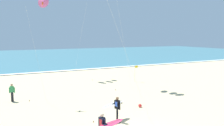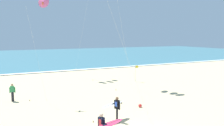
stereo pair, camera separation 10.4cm
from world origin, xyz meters
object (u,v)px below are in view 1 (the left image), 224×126
surfer_lead (104,126)px  kite_delta_rose_far (43,3)px  lifeguard_flag (135,72)px  beach_ball (140,105)px  surfer_trailing (116,106)px  bystander_green_top (12,92)px

surfer_lead → kite_delta_rose_far: bearing=97.7°
lifeguard_flag → beach_ball: lifeguard_flag is taller
surfer_trailing → bystander_green_top: (-6.05, 8.13, -0.23)m
lifeguard_flag → beach_ball: (-5.16, -9.04, -1.13)m
beach_ball → kite_delta_rose_far: bearing=143.6°
kite_delta_rose_far → lifeguard_flag: bearing=19.8°
surfer_lead → surfer_trailing: 3.55m
surfer_lead → lifeguard_flag: bearing=52.7°
kite_delta_rose_far → surfer_trailing: bearing=-62.7°
kite_delta_rose_far → beach_ball: (6.54, -4.83, -8.34)m
surfer_lead → bystander_green_top: bearing=109.7°
surfer_trailing → surfer_lead: bearing=-126.8°
kite_delta_rose_far → bystander_green_top: 8.25m
surfer_lead → beach_ball: (5.26, 4.62, -0.91)m
beach_ball → surfer_lead: bearing=-138.7°
kite_delta_rose_far → bystander_green_top: kite_delta_rose_far is taller
surfer_trailing → beach_ball: (3.14, 1.78, -0.90)m
bystander_green_top → kite_delta_rose_far: bearing=-29.8°
surfer_lead → bystander_green_top: size_ratio=1.53×
surfer_trailing → lifeguard_flag: size_ratio=0.95×
surfer_trailing → kite_delta_rose_far: size_ratio=0.22×
surfer_trailing → lifeguard_flag: bearing=52.5°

